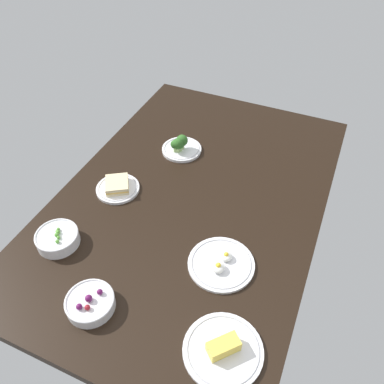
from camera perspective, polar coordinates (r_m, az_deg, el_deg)
dining_table at (r=154.80cm, az=0.00°, el=-1.06°), size 149.64×98.52×4.00cm
plate_broccoli at (r=172.76cm, az=-1.66°, el=6.62°), size 17.46×17.46×8.21cm
plate_eggs at (r=131.74cm, az=4.28°, el=-10.36°), size 22.26×22.26×4.35cm
bowl_peas at (r=143.49cm, az=-19.01°, el=-6.37°), size 14.86×14.86×5.79cm
plate_sandwich at (r=157.57cm, az=-10.80°, el=0.73°), size 17.17×17.17×4.36cm
bowl_berries at (r=125.81cm, az=-14.62°, el=-15.36°), size 14.95×14.95×5.85cm
plate_cheese at (r=117.13cm, az=4.55°, el=-21.93°), size 22.69×22.69×5.07cm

